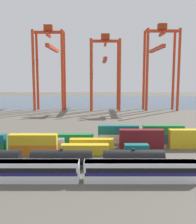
# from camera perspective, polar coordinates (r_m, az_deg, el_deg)

# --- Properties ---
(ground_plane) EXTENTS (420.00, 420.00, 0.00)m
(ground_plane) POSITION_cam_1_polar(r_m,az_deg,el_deg) (112.36, -5.40, -2.45)
(ground_plane) COLOR #5B564C
(harbour_water) EXTENTS (400.00, 110.00, 0.01)m
(harbour_water) POSITION_cam_1_polar(r_m,az_deg,el_deg) (209.49, -2.93, 2.33)
(harbour_water) COLOR #384C60
(harbour_water) RESTS_ON ground_plane
(passenger_train) EXTENTS (66.39, 3.14, 3.90)m
(passenger_train) POSITION_cam_1_polar(r_m,az_deg,el_deg) (53.64, -15.91, -11.85)
(passenger_train) COLOR silver
(passenger_train) RESTS_ON ground_plane
(freight_tank_row) EXTENTS (59.70, 2.88, 4.34)m
(freight_tank_row) POSITION_cam_1_polar(r_m,az_deg,el_deg) (60.59, -15.21, -9.63)
(freight_tank_row) COLOR #232326
(freight_tank_row) RESTS_ON ground_plane
(shipping_container_4) EXTENTS (12.10, 2.44, 2.60)m
(shipping_container_4) POSITION_cam_1_polar(r_m,az_deg,el_deg) (70.49, -13.66, -7.74)
(shipping_container_4) COLOR orange
(shipping_container_4) RESTS_ON ground_plane
(shipping_container_5) EXTENTS (12.10, 2.44, 2.60)m
(shipping_container_5) POSITION_cam_1_polar(r_m,az_deg,el_deg) (69.85, -13.73, -5.68)
(shipping_container_5) COLOR gold
(shipping_container_5) RESTS_ON shipping_container_4
(shipping_container_6) EXTENTS (12.10, 2.44, 2.60)m
(shipping_container_6) POSITION_cam_1_polar(r_m,az_deg,el_deg) (68.63, -2.87, -7.95)
(shipping_container_6) COLOR gold
(shipping_container_6) RESTS_ON ground_plane
(shipping_container_7) EXTENTS (6.04, 2.44, 2.60)m
(shipping_container_7) POSITION_cam_1_polar(r_m,az_deg,el_deg) (69.25, 8.13, -7.87)
(shipping_container_7) COLOR #146066
(shipping_container_7) RESTS_ON ground_plane
(shipping_container_10) EXTENTS (12.10, 2.44, 2.60)m
(shipping_container_10) POSITION_cam_1_polar(r_m,az_deg,el_deg) (75.98, -11.88, -6.55)
(shipping_container_10) COLOR slate
(shipping_container_10) RESTS_ON ground_plane
(shipping_container_11) EXTENTS (12.10, 2.44, 2.60)m
(shipping_container_11) POSITION_cam_1_polar(r_m,az_deg,el_deg) (74.41, -1.42, -6.69)
(shipping_container_11) COLOR gold
(shipping_container_11) RESTS_ON ground_plane
(shipping_container_12) EXTENTS (12.10, 2.44, 2.60)m
(shipping_container_12) POSITION_cam_1_polar(r_m,az_deg,el_deg) (75.35, 9.14, -6.60)
(shipping_container_12) COLOR maroon
(shipping_container_12) RESTS_ON ground_plane
(shipping_container_13) EXTENTS (12.10, 2.44, 2.60)m
(shipping_container_13) POSITION_cam_1_polar(r_m,az_deg,el_deg) (74.75, 9.18, -4.67)
(shipping_container_13) COLOR maroon
(shipping_container_13) RESTS_ON shipping_container_12
(shipping_container_14) EXTENTS (12.10, 2.44, 2.60)m
(shipping_container_14) POSITION_cam_1_polar(r_m,az_deg,el_deg) (78.70, 19.10, -6.32)
(shipping_container_14) COLOR gold
(shipping_container_14) RESTS_ON ground_plane
(shipping_container_15) EXTENTS (12.10, 2.44, 2.60)m
(shipping_container_15) POSITION_cam_1_polar(r_m,az_deg,el_deg) (78.12, 19.19, -4.47)
(shipping_container_15) COLOR gold
(shipping_container_15) RESTS_ON shipping_container_14
(shipping_container_19) EXTENTS (6.04, 2.44, 2.60)m
(shipping_container_19) POSITION_cam_1_polar(r_m,az_deg,el_deg) (82.91, -14.68, -5.43)
(shipping_container_19) COLOR gold
(shipping_container_19) RESTS_ON ground_plane
(shipping_container_20) EXTENTS (12.10, 2.44, 2.60)m
(shipping_container_20) POSITION_cam_1_polar(r_m,az_deg,el_deg) (80.60, -5.36, -5.59)
(shipping_container_20) COLOR #197538
(shipping_container_20) RESTS_ON ground_plane
(shipping_container_21) EXTENTS (12.10, 2.44, 2.60)m
(shipping_container_21) POSITION_cam_1_polar(r_m,az_deg,el_deg) (80.48, 4.24, -5.60)
(shipping_container_21) COLOR silver
(shipping_container_21) RESTS_ON ground_plane
(shipping_container_22) EXTENTS (12.10, 2.44, 2.60)m
(shipping_container_22) POSITION_cam_1_polar(r_m,az_deg,el_deg) (79.92, 4.26, -3.78)
(shipping_container_22) COLOR #146066
(shipping_container_22) RESTS_ON shipping_container_21
(shipping_container_23) EXTENTS (12.10, 2.44, 2.60)m
(shipping_container_23) POSITION_cam_1_polar(r_m,az_deg,el_deg) (82.58, 13.62, -5.45)
(shipping_container_23) COLOR #1C4299
(shipping_container_23) RESTS_ON ground_plane
(shipping_container_24) EXTENTS (12.10, 2.44, 2.60)m
(shipping_container_24) POSITION_cam_1_polar(r_m,az_deg,el_deg) (82.03, 13.67, -3.68)
(shipping_container_24) COLOR #197538
(shipping_container_24) RESTS_ON shipping_container_23
(gantry_crane_west) EXTENTS (17.74, 39.26, 48.19)m
(gantry_crane_west) POSITION_cam_1_polar(r_m,az_deg,el_deg) (161.84, -10.25, 11.12)
(gantry_crane_west) COLOR red
(gantry_crane_west) RESTS_ON ground_plane
(gantry_crane_central) EXTENTS (17.45, 38.92, 43.30)m
(gantry_crane_central) POSITION_cam_1_polar(r_m,az_deg,el_deg) (159.33, 1.43, 10.01)
(gantry_crane_central) COLOR red
(gantry_crane_central) RESTS_ON ground_plane
(gantry_crane_east) EXTENTS (19.24, 37.97, 48.86)m
(gantry_crane_east) POSITION_cam_1_polar(r_m,az_deg,el_deg) (163.23, 13.02, 11.09)
(gantry_crane_east) COLOR red
(gantry_crane_east) RESTS_ON ground_plane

